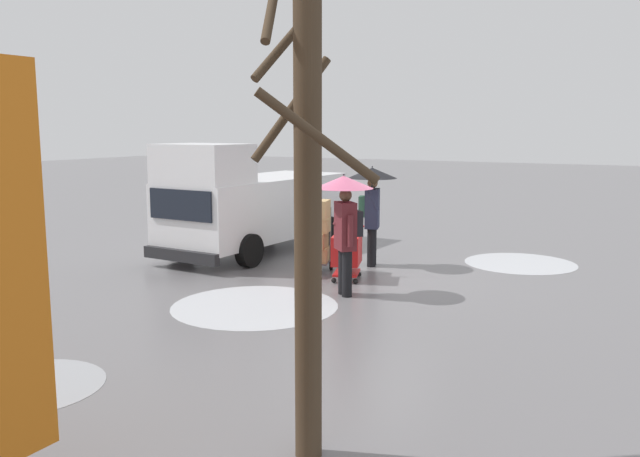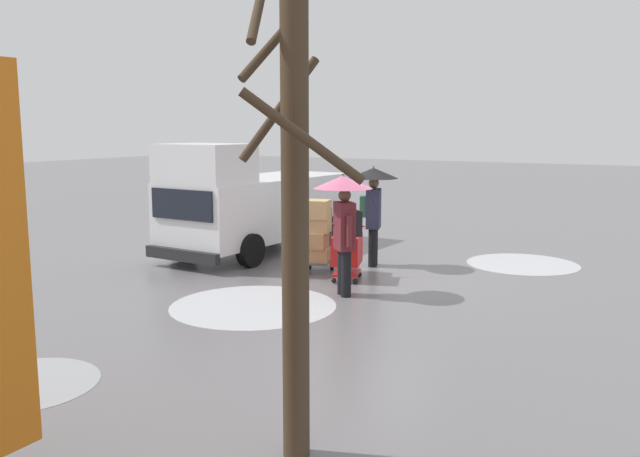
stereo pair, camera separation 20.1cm
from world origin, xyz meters
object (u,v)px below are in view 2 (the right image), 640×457
Objects in this scene: pedestrian_pink_side at (373,193)px; bare_tree_near at (294,216)px; cargo_van_parked_right at (253,203)px; hand_dolly_boxes at (318,232)px; pedestrian_black_side at (344,207)px; shopping_cart_vendor at (347,251)px.

pedestrian_pink_side is 0.50× the size of bare_tree_near.
hand_dolly_boxes is at bearing 155.30° from cargo_van_parked_right.
bare_tree_near is (-3.68, 6.65, 1.34)m from hand_dolly_boxes.
pedestrian_pink_side is at bearing -68.97° from bare_tree_near.
hand_dolly_boxes is 2.00m from pedestrian_black_side.
shopping_cart_vendor is at bearing 156.54° from cargo_van_parked_right.
hand_dolly_boxes is (0.83, -0.29, 0.27)m from shopping_cart_vendor.
cargo_van_parked_right is 3.16m from pedestrian_pink_side.
hand_dolly_boxes is 0.35× the size of bare_tree_near.
hand_dolly_boxes is (-2.44, 1.12, -0.34)m from cargo_van_parked_right.
cargo_van_parked_right is 2.52× the size of pedestrian_black_side.
pedestrian_pink_side is at bearing -122.29° from hand_dolly_boxes.
cargo_van_parked_right is 2.52× the size of pedestrian_pink_side.
shopping_cart_vendor is 0.49× the size of pedestrian_pink_side.
cargo_van_parked_right is 2.71m from hand_dolly_boxes.
pedestrian_pink_side and pedestrian_black_side have the same top height.
hand_dolly_boxes is at bearing 57.71° from pedestrian_pink_side.
pedestrian_black_side is at bearing 146.87° from cargo_van_parked_right.
bare_tree_near is (-6.12, 7.78, 1.00)m from cargo_van_parked_right.
pedestrian_pink_side is 8.33m from bare_tree_near.
cargo_van_parked_right is at bearing -24.70° from hand_dolly_boxes.
cargo_van_parked_right is 4.50m from pedestrian_black_side.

